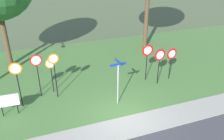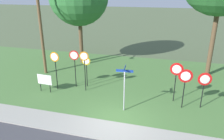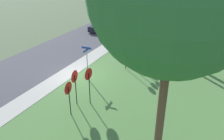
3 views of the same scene
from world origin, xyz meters
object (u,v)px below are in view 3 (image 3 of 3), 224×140
object	(u,v)px
yield_sign_near_right	(89,77)
street_name_post	(87,60)
utility_pole	(169,7)
stop_sign_near_left	(126,47)
parked_hatchback_near	(101,25)
stop_sign_far_left	(134,52)
yield_sign_far_left	(68,91)
notice_board	(128,48)
yield_sign_near_left	(75,79)
stop_sign_near_right	(135,45)
stop_sign_far_center	(132,40)

from	to	relation	value
yield_sign_near_right	street_name_post	size ratio (longest dim) A/B	0.94
street_name_post	utility_pole	xyz separation A→B (m)	(-7.74, 4.01, 3.10)
stop_sign_near_left	parked_hatchback_near	distance (m)	12.46
stop_sign_far_left	yield_sign_far_left	size ratio (longest dim) A/B	1.01
street_name_post	notice_board	distance (m)	5.94
stop_sign_near_left	street_name_post	xyz separation A→B (m)	(3.16, -1.86, -0.38)
parked_hatchback_near	yield_sign_near_left	bearing A→B (deg)	22.64
stop_sign_near_left	notice_board	world-z (taller)	stop_sign_near_left
stop_sign_near_left	stop_sign_near_right	world-z (taller)	stop_sign_near_left
yield_sign_near_right	stop_sign_near_right	bearing A→B (deg)	-179.07
utility_pole	parked_hatchback_near	xyz separation A→B (m)	(-5.01, -9.99, -4.13)
stop_sign_far_center	parked_hatchback_near	size ratio (longest dim) A/B	0.63
yield_sign_near_right	utility_pole	size ratio (longest dim) A/B	0.29
stop_sign_near_right	yield_sign_near_right	size ratio (longest dim) A/B	1.07
yield_sign_near_right	stop_sign_far_left	bearing A→B (deg)	178.14
yield_sign_near_left	utility_pole	size ratio (longest dim) A/B	0.28
stop_sign_near_right	yield_sign_near_left	bearing A→B (deg)	-16.05
stop_sign_far_center	notice_board	world-z (taller)	stop_sign_far_center
parked_hatchback_near	stop_sign_near_left	bearing A→B (deg)	37.82
yield_sign_far_left	parked_hatchback_near	xyz separation A→B (m)	(-17.14, -7.48, -1.07)
stop_sign_near_right	yield_sign_near_left	xyz separation A→B (m)	(7.39, -1.07, -0.13)
stop_sign_near_left	yield_sign_near_left	world-z (taller)	stop_sign_near_left
stop_sign_far_left	notice_board	distance (m)	3.03
stop_sign_far_left	street_name_post	distance (m)	4.18
stop_sign_near_left	stop_sign_near_right	distance (m)	1.01
stop_sign_far_left	parked_hatchback_near	distance (m)	12.75
notice_board	parked_hatchback_near	size ratio (longest dim) A/B	0.29
stop_sign_near_left	utility_pole	world-z (taller)	utility_pole
parked_hatchback_near	stop_sign_far_center	bearing A→B (deg)	43.32
stop_sign_near_left	parked_hatchback_near	size ratio (longest dim) A/B	0.65
stop_sign_near_left	stop_sign_near_right	xyz separation A→B (m)	(-0.92, 0.42, -0.04)
stop_sign_far_left	stop_sign_near_right	bearing A→B (deg)	-168.78
yield_sign_near_right	parked_hatchback_near	size ratio (longest dim) A/B	0.59
stop_sign_near_left	utility_pole	bearing A→B (deg)	146.67
stop_sign_near_right	stop_sign_far_left	world-z (taller)	stop_sign_near_right
notice_board	stop_sign_near_left	bearing A→B (deg)	21.50
stop_sign_far_center	yield_sign_far_left	world-z (taller)	stop_sign_far_center
stop_sign_far_left	stop_sign_far_center	distance (m)	2.15
yield_sign_near_left	stop_sign_far_center	bearing A→B (deg)	171.86
utility_pole	yield_sign_near_left	bearing A→B (deg)	-14.26
stop_sign_near_right	notice_board	distance (m)	2.44
stop_sign_far_left	parked_hatchback_near	xyz separation A→B (m)	(-9.44, -8.52, -1.01)
stop_sign_far_center	utility_pole	size ratio (longest dim) A/B	0.31
stop_sign_far_center	yield_sign_near_right	world-z (taller)	stop_sign_far_center
yield_sign_far_left	utility_pole	world-z (taller)	utility_pole
yield_sign_far_left	notice_board	xyz separation A→B (m)	(-10.19, -0.52, -0.84)
yield_sign_near_right	yield_sign_near_left	bearing A→B (deg)	-51.79
yield_sign_near_left	yield_sign_near_right	bearing A→B (deg)	118.45
notice_board	parked_hatchback_near	xyz separation A→B (m)	(-6.95, -6.96, -0.23)
yield_sign_near_left	stop_sign_far_left	bearing A→B (deg)	162.66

